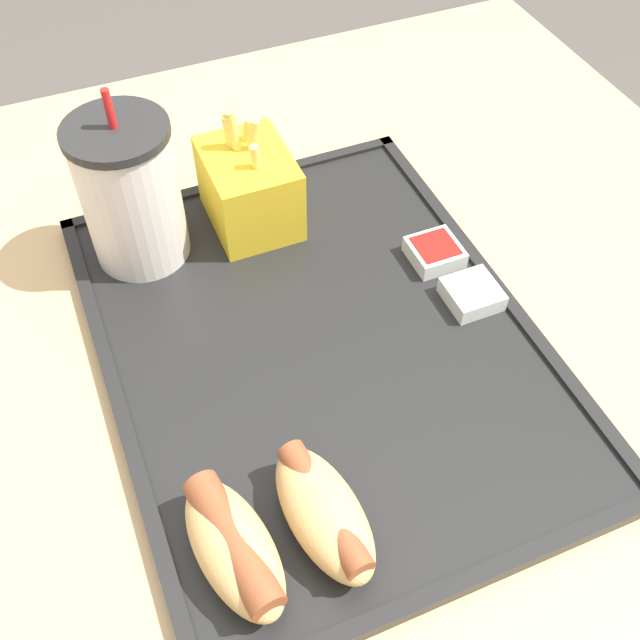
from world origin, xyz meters
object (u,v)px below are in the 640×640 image
(hot_dog_far, at_px, (234,547))
(hot_dog_near, at_px, (324,512))
(fries_carton, at_px, (249,187))
(sauce_cup_mayo, at_px, (472,294))
(sauce_cup_ketchup, at_px, (435,252))
(soda_cup, at_px, (130,193))

(hot_dog_far, bearing_deg, hot_dog_near, -90.00)
(hot_dog_far, xyz_separation_m, hot_dog_near, (0.00, -0.07, -0.00))
(hot_dog_far, relative_size, hot_dog_near, 1.01)
(hot_dog_near, relative_size, fries_carton, 1.00)
(sauce_cup_mayo, relative_size, sauce_cup_ketchup, 1.00)
(hot_dog_far, relative_size, fries_carton, 1.02)
(soda_cup, xyz_separation_m, sauce_cup_mayo, (-0.18, -0.26, -0.06))
(soda_cup, distance_m, sauce_cup_mayo, 0.32)
(soda_cup, relative_size, sauce_cup_ketchup, 3.84)
(sauce_cup_mayo, height_order, sauce_cup_ketchup, same)
(fries_carton, xyz_separation_m, sauce_cup_mayo, (-0.18, -0.15, -0.03))
(hot_dog_near, xyz_separation_m, fries_carton, (0.33, -0.06, 0.02))
(hot_dog_near, relative_size, sauce_cup_ketchup, 2.56)
(soda_cup, relative_size, fries_carton, 1.50)
(hot_dog_far, xyz_separation_m, sauce_cup_mayo, (0.15, -0.27, -0.01))
(sauce_cup_mayo, distance_m, sauce_cup_ketchup, 0.06)
(fries_carton, distance_m, sauce_cup_ketchup, 0.19)
(fries_carton, height_order, sauce_cup_mayo, fries_carton)
(hot_dog_near, xyz_separation_m, sauce_cup_ketchup, (0.21, -0.20, -0.01))
(soda_cup, bearing_deg, sauce_cup_ketchup, -115.09)
(soda_cup, distance_m, fries_carton, 0.11)
(soda_cup, bearing_deg, sauce_cup_mayo, -124.58)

